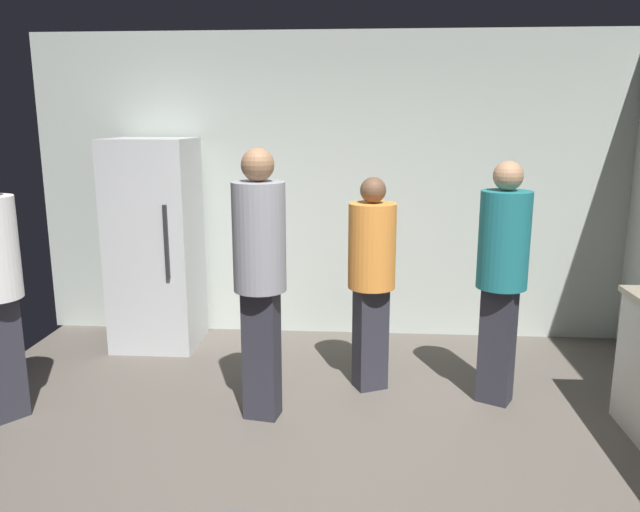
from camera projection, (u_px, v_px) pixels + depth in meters
ground_plane at (304, 504)px, 3.31m from camera, size 5.20×5.20×0.10m
wall_back at (331, 188)px, 5.57m from camera, size 5.32×0.06×2.70m
refrigerator at (155, 244)px, 5.35m from camera, size 0.70×0.68×1.80m
person_in_teal_shirt at (502, 265)px, 4.20m from camera, size 0.46×0.46×1.69m
person_in_orange_shirt at (372, 269)px, 4.44m from camera, size 0.45×0.45×1.56m
person_in_gray_shirt at (260, 264)px, 3.96m from camera, size 0.39×0.39×1.79m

